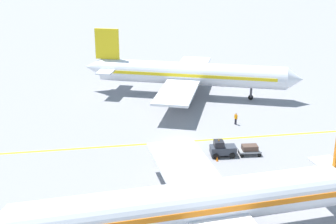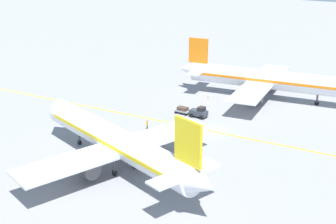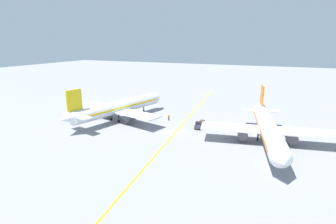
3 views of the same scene
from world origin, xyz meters
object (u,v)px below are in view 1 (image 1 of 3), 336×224
object	(u,v)px
airplane_adjacent_stand	(189,74)
ground_crew_worker	(236,118)
baggage_cart_trailing	(250,149)
airplane_at_gate	(205,203)
traffic_cone_near_nose	(217,159)
baggage_tug_dark	(222,149)
traffic_cone_mid_apron	(283,197)

from	to	relation	value
airplane_adjacent_stand	ground_crew_worker	distance (m)	14.25
baggage_cart_trailing	airplane_at_gate	bearing A→B (deg)	155.10
airplane_at_gate	traffic_cone_near_nose	size ratio (longest dim) A/B	64.36
baggage_tug_dark	baggage_cart_trailing	distance (m)	3.30
airplane_at_gate	baggage_cart_trailing	xyz separation A→B (m)	(16.51, -7.66, -2.95)
baggage_tug_dark	ground_crew_worker	bearing A→B (deg)	-20.06
airplane_at_gate	ground_crew_worker	xyz separation A→B (m)	(26.25, -7.96, -2.80)
airplane_at_gate	traffic_cone_mid_apron	bearing A→B (deg)	-54.49
airplane_adjacent_stand	traffic_cone_mid_apron	xyz separation A→B (m)	(-33.04, -5.88, -3.43)
baggage_cart_trailing	traffic_cone_near_nose	xyz separation A→B (m)	(-1.42, 4.10, -0.49)
airplane_adjacent_stand	traffic_cone_near_nose	distance (m)	24.39
baggage_cart_trailing	traffic_cone_mid_apron	world-z (taller)	baggage_cart_trailing
baggage_cart_trailing	traffic_cone_near_nose	bearing A→B (deg)	109.14
airplane_at_gate	traffic_cone_mid_apron	world-z (taller)	airplane_at_gate
airplane_at_gate	baggage_tug_dark	size ratio (longest dim) A/B	11.63
airplane_at_gate	baggage_cart_trailing	world-z (taller)	airplane_at_gate
airplane_adjacent_stand	traffic_cone_mid_apron	world-z (taller)	airplane_adjacent_stand
airplane_adjacent_stand	traffic_cone_mid_apron	distance (m)	33.74
baggage_tug_dark	airplane_adjacent_stand	bearing A→B (deg)	3.99
traffic_cone_near_nose	traffic_cone_mid_apron	bearing A→B (deg)	-150.26
airplane_adjacent_stand	baggage_cart_trailing	bearing A→B (deg)	-167.86
airplane_at_gate	airplane_adjacent_stand	bearing A→B (deg)	-4.05
airplane_adjacent_stand	baggage_tug_dark	size ratio (longest dim) A/B	11.52
airplane_adjacent_stand	traffic_cone_mid_apron	size ratio (longest dim) A/B	63.76
traffic_cone_mid_apron	baggage_tug_dark	bearing A→B (deg)	22.73
airplane_adjacent_stand	baggage_tug_dark	world-z (taller)	airplane_adjacent_stand
airplane_at_gate	traffic_cone_near_nose	xyz separation A→B (m)	(15.09, -3.56, -3.43)
airplane_at_gate	baggage_cart_trailing	bearing A→B (deg)	-24.90
baggage_cart_trailing	traffic_cone_near_nose	size ratio (longest dim) A/B	4.80
airplane_at_gate	baggage_tug_dark	xyz separation A→B (m)	(16.41, -4.37, -2.81)
baggage_tug_dark	baggage_cart_trailing	xyz separation A→B (m)	(0.10, -3.30, -0.14)
airplane_adjacent_stand	ground_crew_worker	world-z (taller)	airplane_adjacent_stand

